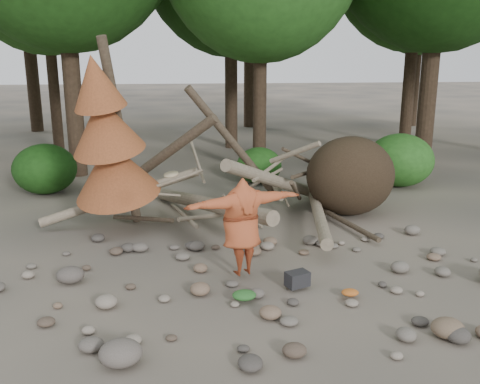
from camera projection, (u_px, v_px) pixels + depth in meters
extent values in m
plane|color=#514C44|center=(275.00, 293.00, 9.14)|extent=(120.00, 120.00, 0.00)
ellipsoid|color=#332619|center=(350.00, 176.00, 13.28)|extent=(2.20, 1.87, 1.98)
cylinder|color=gray|center=(207.00, 204.00, 12.46)|extent=(2.61, 5.11, 1.08)
cylinder|color=gray|center=(280.00, 182.00, 13.03)|extent=(3.18, 3.71, 1.90)
cylinder|color=brown|center=(155.00, 161.00, 12.99)|extent=(3.08, 1.91, 2.49)
cylinder|color=gray|center=(318.00, 211.00, 12.58)|extent=(1.13, 4.98, 0.43)
cylinder|color=brown|center=(232.00, 142.00, 13.27)|extent=(2.39, 1.03, 2.89)
cylinder|color=gray|center=(121.00, 197.00, 12.51)|extent=(3.71, 0.86, 1.20)
cylinder|color=#4C3F30|center=(142.00, 219.00, 12.18)|extent=(1.52, 1.70, 0.49)
cylinder|color=gray|center=(254.00, 185.00, 13.19)|extent=(1.57, 0.85, 0.69)
cylinder|color=#4C3F30|center=(313.00, 163.00, 13.73)|extent=(1.92, 1.25, 1.10)
cylinder|color=gray|center=(197.00, 160.00, 12.68)|extent=(0.37, 1.42, 0.85)
cylinder|color=#4C3F30|center=(346.00, 222.00, 12.40)|extent=(0.79, 2.54, 0.12)
cylinder|color=gray|center=(217.00, 215.00, 11.93)|extent=(1.78, 1.11, 0.29)
cylinder|color=#4C3F30|center=(121.00, 134.00, 11.94)|extent=(0.67, 1.13, 4.35)
cone|color=brown|center=(114.00, 168.00, 11.81)|extent=(2.06, 2.13, 1.86)
cone|color=brown|center=(105.00, 124.00, 11.34)|extent=(1.71, 1.78, 1.65)
cone|color=brown|center=(96.00, 81.00, 10.92)|extent=(1.23, 1.30, 1.41)
cylinder|color=#38281C|center=(68.00, 35.00, 16.63)|extent=(0.56, 0.56, 8.96)
cylinder|color=#38281C|center=(260.00, 65.00, 17.17)|extent=(0.44, 0.44, 7.14)
cylinder|color=#38281C|center=(434.00, 29.00, 18.05)|extent=(0.60, 0.60, 9.45)
cylinder|color=#38281C|center=(51.00, 57.00, 20.50)|extent=(0.42, 0.42, 7.56)
cylinder|color=#38281C|center=(231.00, 44.00, 21.75)|extent=(0.52, 0.52, 8.54)
cylinder|color=#38281C|center=(412.00, 49.00, 22.17)|extent=(0.50, 0.50, 8.12)
cylinder|color=#38281C|center=(28.00, 33.00, 26.23)|extent=(0.62, 0.62, 9.66)
cylinder|color=#38281C|center=(249.00, 43.00, 27.93)|extent=(0.54, 0.54, 8.75)
cylinder|color=#38281C|center=(418.00, 52.00, 28.46)|extent=(0.46, 0.46, 7.84)
ellipsoid|color=#194512|center=(45.00, 169.00, 15.33)|extent=(1.80, 1.80, 1.44)
ellipsoid|color=#225719|center=(259.00, 165.00, 16.58)|extent=(1.40, 1.40, 1.12)
ellipsoid|color=#2B6720|center=(400.00, 160.00, 16.17)|extent=(2.00, 2.00, 1.60)
imported|color=#AD4A27|center=(242.00, 226.00, 9.52)|extent=(2.28, 1.26, 1.79)
cylinder|color=tan|center=(171.00, 174.00, 8.91)|extent=(0.26, 0.27, 0.10)
cube|color=black|center=(297.00, 282.00, 9.24)|extent=(0.46, 0.39, 0.26)
ellipsoid|color=#286026|center=(244.00, 298.00, 8.78)|extent=(0.40, 0.33, 0.15)
ellipsoid|color=#BB5D20|center=(350.00, 295.00, 8.93)|extent=(0.29, 0.24, 0.11)
ellipsoid|color=#655C54|center=(121.00, 353.00, 7.00)|extent=(0.58, 0.52, 0.35)
ellipsoid|color=brown|center=(448.00, 328.00, 7.69)|extent=(0.48, 0.43, 0.29)
ellipsoid|color=#58504A|center=(70.00, 275.00, 9.50)|extent=(0.49, 0.44, 0.30)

